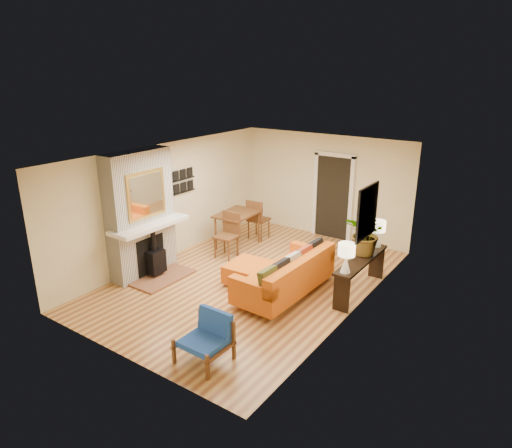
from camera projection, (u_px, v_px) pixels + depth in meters
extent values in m
plane|color=#DAA054|center=(250.00, 279.00, 9.38)|extent=(6.50, 6.50, 0.00)
plane|color=white|center=(250.00, 154.00, 8.54)|extent=(6.50, 6.50, 0.00)
plane|color=beige|center=(325.00, 186.00, 11.48)|extent=(4.50, 0.00, 4.50)
plane|color=beige|center=(117.00, 279.00, 6.44)|extent=(4.50, 0.00, 4.50)
plane|color=beige|center=(168.00, 201.00, 10.18)|extent=(0.00, 6.50, 6.50)
plane|color=beige|center=(358.00, 243.00, 7.75)|extent=(0.00, 6.50, 6.50)
cube|color=black|center=(333.00, 197.00, 11.41)|extent=(0.88, 0.06, 2.10)
cube|color=white|center=(315.00, 195.00, 11.66)|extent=(0.10, 0.08, 2.18)
cube|color=white|center=(351.00, 201.00, 11.14)|extent=(0.10, 0.08, 2.18)
cube|color=white|center=(335.00, 155.00, 11.05)|extent=(1.08, 0.08, 0.10)
cube|color=black|center=(367.00, 212.00, 7.93)|extent=(0.04, 0.85, 0.95)
cube|color=slate|center=(366.00, 212.00, 7.94)|extent=(0.01, 0.70, 0.80)
cube|color=black|center=(180.00, 193.00, 10.39)|extent=(0.06, 0.95, 0.02)
cube|color=black|center=(180.00, 180.00, 10.29)|extent=(0.06, 0.95, 0.02)
cube|color=white|center=(138.00, 188.00, 9.10)|extent=(0.42, 1.50, 1.48)
cube|color=white|center=(143.00, 248.00, 9.53)|extent=(0.42, 1.50, 1.12)
cube|color=white|center=(150.00, 225.00, 9.21)|extent=(0.60, 1.68, 0.08)
cube|color=black|center=(151.00, 255.00, 9.45)|extent=(0.03, 0.72, 0.78)
cube|color=brown|center=(162.00, 277.00, 9.43)|extent=(0.75, 1.30, 0.04)
cube|color=black|center=(155.00, 261.00, 9.42)|extent=(0.30, 0.36, 0.48)
cylinder|color=black|center=(154.00, 241.00, 9.28)|extent=(0.10, 0.10, 0.40)
cube|color=gold|center=(146.00, 195.00, 9.02)|extent=(0.04, 0.95, 0.95)
cube|color=silver|center=(147.00, 195.00, 9.01)|extent=(0.01, 0.82, 0.82)
cylinder|color=silver|center=(237.00, 305.00, 8.26)|extent=(0.04, 0.04, 0.11)
cylinder|color=silver|center=(271.00, 318.00, 7.84)|extent=(0.04, 0.04, 0.11)
cylinder|color=silver|center=(295.00, 268.00, 9.77)|extent=(0.04, 0.04, 0.11)
cylinder|color=silver|center=(326.00, 277.00, 9.35)|extent=(0.04, 0.04, 0.11)
cube|color=orange|center=(285.00, 280.00, 8.73)|extent=(1.02, 2.27, 0.32)
cube|color=orange|center=(302.00, 269.00, 8.41)|extent=(0.28, 2.25, 0.37)
cube|color=orange|center=(253.00, 288.00, 7.87)|extent=(0.97, 0.22, 0.21)
cube|color=orange|center=(312.00, 251.00, 9.42)|extent=(0.97, 0.22, 0.21)
cube|color=#454D21|center=(269.00, 281.00, 7.83)|extent=(0.23, 0.43, 0.44)
cube|color=black|center=(283.00, 272.00, 8.15)|extent=(0.23, 0.43, 0.44)
cube|color=#A9AAA4|center=(295.00, 264.00, 8.48)|extent=(0.23, 0.43, 0.44)
cube|color=#9E391C|center=(305.00, 258.00, 8.76)|extent=(0.23, 0.43, 0.44)
cube|color=black|center=(316.00, 251.00, 9.09)|extent=(0.23, 0.43, 0.44)
cylinder|color=silver|center=(226.00, 284.00, 9.09)|extent=(0.04, 0.04, 0.07)
cylinder|color=silver|center=(255.00, 293.00, 8.76)|extent=(0.04, 0.04, 0.07)
cylinder|color=silver|center=(245.00, 272.00, 9.64)|extent=(0.04, 0.04, 0.07)
cylinder|color=silver|center=(273.00, 279.00, 9.31)|extent=(0.04, 0.04, 0.07)
cube|color=orange|center=(250.00, 272.00, 9.13)|extent=(0.88, 0.88, 0.36)
cube|color=brown|center=(188.00, 338.00, 6.87)|extent=(0.05, 0.68, 0.05)
cube|color=brown|center=(174.00, 352.00, 6.66)|extent=(0.05, 0.05, 0.40)
cube|color=brown|center=(201.00, 327.00, 7.08)|extent=(0.05, 0.05, 0.63)
cube|color=brown|center=(221.00, 353.00, 6.51)|extent=(0.05, 0.68, 0.05)
cube|color=brown|center=(207.00, 368.00, 6.31)|extent=(0.05, 0.05, 0.40)
cube|color=brown|center=(234.00, 340.00, 6.73)|extent=(0.05, 0.05, 0.63)
cube|color=blue|center=(204.00, 342.00, 6.67)|extent=(0.60, 0.56, 0.09)
cube|color=blue|center=(215.00, 321.00, 6.81)|extent=(0.60, 0.16, 0.37)
cube|color=brown|center=(237.00, 214.00, 10.89)|extent=(0.84, 1.16, 0.04)
cylinder|color=brown|center=(216.00, 234.00, 10.80)|extent=(0.05, 0.05, 0.80)
cylinder|color=brown|center=(237.00, 239.00, 10.49)|extent=(0.05, 0.05, 0.80)
cylinder|color=brown|center=(238.00, 223.00, 11.57)|extent=(0.05, 0.05, 0.80)
cylinder|color=brown|center=(259.00, 227.00, 11.27)|extent=(0.05, 0.05, 0.80)
cube|color=brown|center=(226.00, 237.00, 10.34)|extent=(0.49, 0.49, 0.04)
cube|color=brown|center=(231.00, 222.00, 10.42)|extent=(0.47, 0.07, 0.51)
cylinder|color=brown|center=(215.00, 248.00, 10.36)|extent=(0.04, 0.04, 0.49)
cylinder|color=brown|center=(229.00, 251.00, 10.17)|extent=(0.04, 0.04, 0.49)
cylinder|color=brown|center=(224.00, 243.00, 10.66)|extent=(0.04, 0.04, 0.49)
cylinder|color=brown|center=(238.00, 246.00, 10.48)|extent=(0.04, 0.04, 0.49)
cube|color=brown|center=(259.00, 219.00, 11.50)|extent=(0.49, 0.49, 0.04)
cube|color=brown|center=(254.00, 211.00, 11.23)|extent=(0.47, 0.07, 0.51)
cylinder|color=brown|center=(249.00, 230.00, 11.52)|extent=(0.04, 0.04, 0.49)
cylinder|color=brown|center=(261.00, 232.00, 11.34)|extent=(0.04, 0.04, 0.49)
cylinder|color=brown|center=(256.00, 226.00, 11.83)|extent=(0.04, 0.04, 0.49)
cylinder|color=brown|center=(269.00, 228.00, 11.64)|extent=(0.04, 0.04, 0.49)
cube|color=black|center=(362.00, 260.00, 8.60)|extent=(0.34, 1.85, 0.05)
cube|color=black|center=(341.00, 294.00, 8.05)|extent=(0.30, 0.04, 0.68)
cube|color=black|center=(376.00, 262.00, 9.37)|extent=(0.30, 0.04, 0.68)
cone|color=white|center=(346.00, 264.00, 7.96)|extent=(0.18, 0.18, 0.30)
cylinder|color=white|center=(346.00, 255.00, 7.90)|extent=(0.03, 0.03, 0.06)
cylinder|color=#FFEABF|center=(347.00, 250.00, 7.87)|extent=(0.30, 0.30, 0.22)
cone|color=white|center=(377.00, 239.00, 9.13)|extent=(0.18, 0.18, 0.30)
cylinder|color=white|center=(378.00, 231.00, 9.07)|extent=(0.03, 0.03, 0.06)
cylinder|color=#FFEABF|center=(378.00, 226.00, 9.03)|extent=(0.30, 0.30, 0.22)
imported|color=#1E5919|center=(367.00, 234.00, 8.62)|extent=(0.90, 0.82, 0.86)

